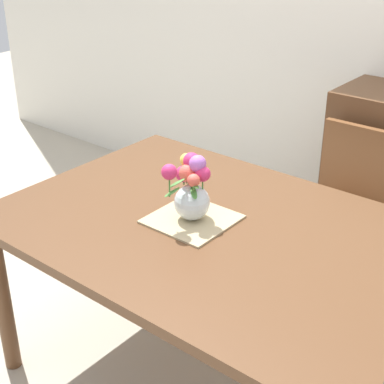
% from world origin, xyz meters
% --- Properties ---
extents(ground_plane, '(12.00, 12.00, 0.00)m').
position_xyz_m(ground_plane, '(0.00, 0.00, 0.00)').
color(ground_plane, '#B7AD99').
extents(dining_table, '(1.64, 1.14, 0.76)m').
position_xyz_m(dining_table, '(0.00, 0.00, 0.68)').
color(dining_table, brown).
rests_on(dining_table, ground_plane).
extents(chair_far, '(0.42, 0.42, 0.90)m').
position_xyz_m(chair_far, '(0.14, 0.91, 0.52)').
color(chair_far, brown).
rests_on(chair_far, ground_plane).
extents(placemat, '(0.30, 0.30, 0.01)m').
position_xyz_m(placemat, '(-0.09, -0.02, 0.77)').
color(placemat, tan).
rests_on(placemat, dining_table).
extents(flower_vase, '(0.16, 0.22, 0.25)m').
position_xyz_m(flower_vase, '(-0.10, -0.02, 0.90)').
color(flower_vase, silver).
rests_on(flower_vase, placemat).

